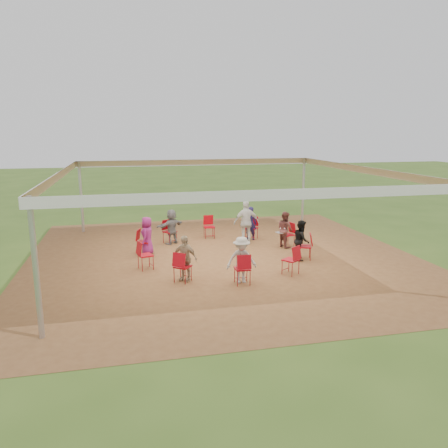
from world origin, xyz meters
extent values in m
plane|color=#3A591B|center=(0.00, 0.00, 0.00)|extent=(80.00, 80.00, 0.00)
plane|color=brown|center=(0.00, 0.00, 0.01)|extent=(13.00, 13.00, 0.00)
cylinder|color=#B2B2B7|center=(-5.00, -5.00, 1.50)|extent=(0.12, 0.12, 3.00)
cylinder|color=#B2B2B7|center=(-5.00, 5.00, 1.50)|extent=(0.12, 0.12, 3.00)
cylinder|color=#B2B2B7|center=(5.00, 5.00, 1.50)|extent=(0.12, 0.12, 3.00)
plane|color=silver|center=(0.00, 0.00, 3.00)|extent=(10.30, 10.30, 0.00)
cube|color=white|center=(0.00, -5.15, 2.88)|extent=(10.30, 0.03, 0.24)
cube|color=white|center=(0.00, 5.15, 2.88)|extent=(10.30, 0.03, 0.24)
cube|color=white|center=(-5.15, 0.00, 2.88)|extent=(0.03, 10.30, 0.24)
cube|color=white|center=(5.15, 0.00, 2.88)|extent=(0.03, 10.30, 0.24)
imported|color=brown|center=(2.53, 0.77, 0.67)|extent=(0.55, 0.73, 1.34)
imported|color=#1A143C|center=(1.60, 2.11, 0.67)|extent=(0.58, 0.55, 1.34)
imported|color=slate|center=(-1.51, 2.17, 0.67)|extent=(1.28, 1.09, 1.34)
imported|color=#811B60|center=(-2.50, 0.87, 0.67)|extent=(0.56, 0.74, 1.34)
imported|color=tan|center=(-1.60, -2.11, 0.67)|extent=(0.87, 0.79, 1.34)
imported|color=#ACA59A|center=(-0.05, -2.64, 0.67)|extent=(0.87, 0.44, 1.34)
imported|color=black|center=(2.50, -0.87, 0.67)|extent=(0.57, 0.74, 1.34)
imported|color=silver|center=(1.25, 1.52, 0.84)|extent=(0.98, 0.50, 1.67)
torus|color=black|center=(0.70, 0.18, 0.02)|extent=(0.37, 0.37, 0.03)
torus|color=black|center=(0.74, 0.14, 0.02)|extent=(0.29, 0.29, 0.03)
cube|color=#B7B7BC|center=(2.32, 0.70, 0.57)|extent=(0.31, 0.38, 0.02)
cube|color=#B7B7BC|center=(2.43, 0.74, 0.69)|extent=(0.16, 0.33, 0.21)
cube|color=#CCE0FF|center=(2.42, 0.73, 0.69)|extent=(0.13, 0.29, 0.18)
camera|label=1|loc=(-3.15, -14.07, 4.25)|focal=35.00mm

